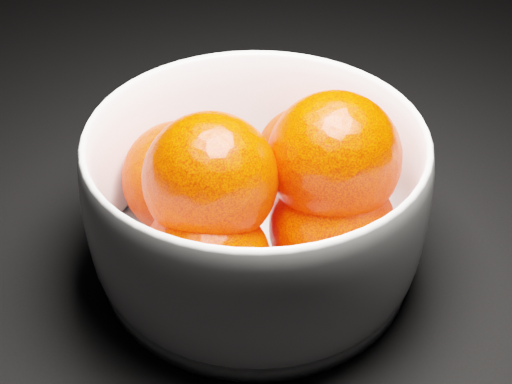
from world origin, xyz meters
TOP-DOWN VIEW (x-y plane):
  - ground at (0.00, 0.00)m, footprint 3.00×3.00m
  - bowl at (0.04, -0.06)m, footprint 0.26×0.26m
  - orange_pile at (0.04, -0.07)m, footprint 0.23×0.21m

SIDE VIEW (x-z plane):
  - ground at x=0.00m, z-range 0.00..0.00m
  - bowl at x=0.04m, z-range 0.00..0.12m
  - orange_pile at x=0.04m, z-range 0.00..0.15m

